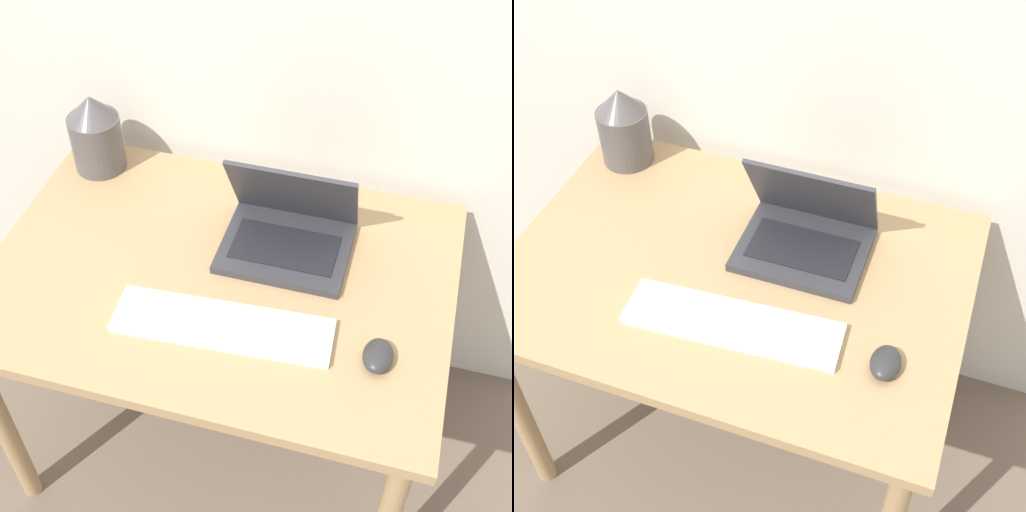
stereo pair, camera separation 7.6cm
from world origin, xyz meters
The scene contains 5 objects.
desk centered at (0.00, 0.38, 0.61)m, with size 1.06×0.76×0.70m.
laptop centered at (0.13, 0.51, 0.76)m, with size 0.30×0.24×0.23m.
keyboard centered at (0.06, 0.22, 0.71)m, with size 0.48×0.15×0.02m.
mouse centered at (0.39, 0.23, 0.72)m, with size 0.06×0.09×0.04m.
vase centered at (-0.42, 0.66, 0.81)m, with size 0.13×0.13×0.21m.
Camera 2 is at (0.45, -0.64, 1.90)m, focal length 50.00 mm.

